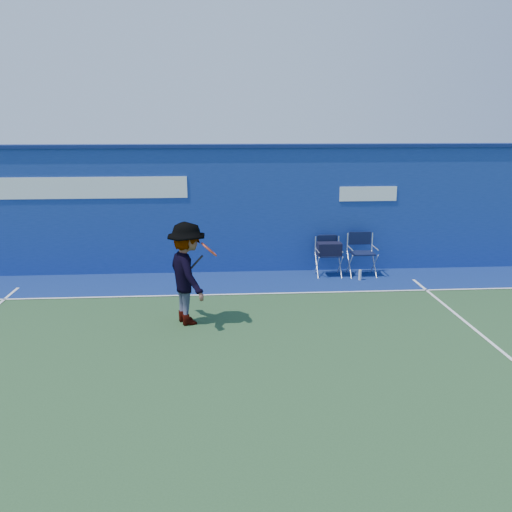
{
  "coord_description": "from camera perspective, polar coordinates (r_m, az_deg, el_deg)",
  "views": [
    {
      "loc": [
        -0.02,
        -7.84,
        3.63
      ],
      "look_at": [
        0.71,
        2.6,
        1.0
      ],
      "focal_mm": 38.0,
      "sensor_mm": 36.0,
      "label": 1
    }
  ],
  "objects": [
    {
      "name": "court_lines",
      "position": [
        9.18,
        -3.59,
        -9.13
      ],
      "size": [
        24.0,
        12.0,
        0.01
      ],
      "color": "white",
      "rests_on": "out_of_bounds_strip"
    },
    {
      "name": "stadium_wall",
      "position": [
        13.2,
        -3.9,
        5.02
      ],
      "size": [
        24.0,
        0.5,
        3.08
      ],
      "color": "navy",
      "rests_on": "ground"
    },
    {
      "name": "directors_chair_right",
      "position": [
        13.22,
        11.06,
        -0.67
      ],
      "size": [
        0.61,
        0.54,
        1.01
      ],
      "color": "silver",
      "rests_on": "ground"
    },
    {
      "name": "out_of_bounds_strip",
      "position": [
        12.48,
        -3.74,
        -2.81
      ],
      "size": [
        24.0,
        1.8,
        0.01
      ],
      "primitive_type": "cube",
      "color": "navy",
      "rests_on": "ground"
    },
    {
      "name": "ground",
      "position": [
        8.64,
        -3.55,
        -10.78
      ],
      "size": [
        80.0,
        80.0,
        0.0
      ],
      "primitive_type": "plane",
      "color": "#274726",
      "rests_on": "ground"
    },
    {
      "name": "directors_chair_left",
      "position": [
        13.03,
        7.64,
        -0.35
      ],
      "size": [
        0.56,
        0.52,
        0.95
      ],
      "color": "silver",
      "rests_on": "ground"
    },
    {
      "name": "water_bottle",
      "position": [
        12.84,
        10.89,
        -1.99
      ],
      "size": [
        0.07,
        0.07,
        0.25
      ],
      "primitive_type": "cylinder",
      "color": "silver",
      "rests_on": "ground"
    },
    {
      "name": "tennis_player",
      "position": [
        9.86,
        -7.22,
        -1.84
      ],
      "size": [
        1.13,
        1.39,
        1.88
      ],
      "color": "#EA4738",
      "rests_on": "ground"
    }
  ]
}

